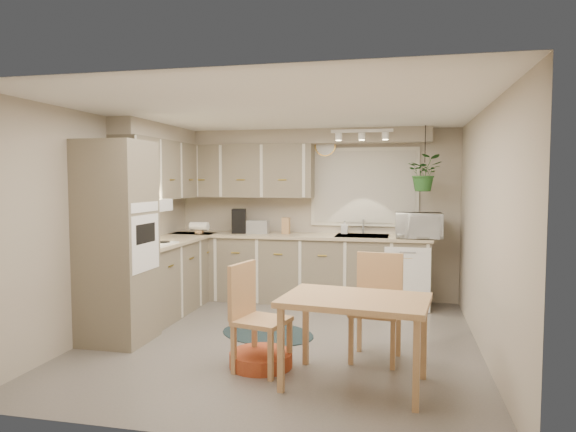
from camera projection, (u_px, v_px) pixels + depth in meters
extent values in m
plane|color=#6A645D|center=(282.00, 341.00, 5.41)|extent=(4.20, 4.20, 0.00)
plane|color=white|center=(282.00, 111.00, 5.24)|extent=(4.20, 4.20, 0.00)
cube|color=#AEA390|center=(315.00, 215.00, 7.37)|extent=(4.00, 0.04, 2.40)
cube|color=#AEA390|center=(207.00, 258.00, 3.28)|extent=(4.00, 0.04, 2.40)
cube|color=#AEA390|center=(109.00, 224.00, 5.76)|extent=(0.04, 4.20, 2.40)
cube|color=#AEA390|center=(485.00, 232.00, 4.90)|extent=(0.04, 4.20, 2.40)
cube|color=gray|center=(169.00, 277.00, 6.60)|extent=(0.60, 1.85, 0.90)
cube|color=gray|center=(297.00, 269.00, 7.18)|extent=(3.60, 0.60, 0.90)
cube|color=beige|center=(169.00, 241.00, 6.56)|extent=(0.64, 1.89, 0.04)
cube|color=beige|center=(297.00, 236.00, 7.13)|extent=(3.64, 0.64, 0.04)
cube|color=gray|center=(117.00, 242.00, 5.33)|extent=(0.65, 0.65, 2.10)
cube|color=white|center=(145.00, 243.00, 5.26)|extent=(0.02, 0.56, 0.58)
cube|color=gray|center=(162.00, 170.00, 6.65)|extent=(0.35, 2.00, 0.75)
cube|color=gray|center=(244.00, 171.00, 7.37)|extent=(2.00, 0.35, 0.75)
cube|color=#AEA390|center=(160.00, 133.00, 6.62)|extent=(0.30, 2.00, 0.20)
cube|color=#AEA390|center=(299.00, 137.00, 7.19)|extent=(3.60, 0.30, 0.20)
cube|color=white|center=(148.00, 244.00, 6.00)|extent=(0.52, 0.58, 0.02)
cube|color=white|center=(146.00, 206.00, 5.97)|extent=(0.40, 0.60, 0.14)
cube|color=beige|center=(364.00, 187.00, 7.17)|extent=(1.40, 0.02, 1.00)
cube|color=beige|center=(364.00, 187.00, 7.18)|extent=(1.50, 0.02, 1.10)
cube|color=#A7AAAE|center=(362.00, 239.00, 6.95)|extent=(0.70, 0.48, 0.10)
cube|color=white|center=(407.00, 280.00, 6.55)|extent=(0.58, 0.02, 0.83)
cube|color=white|center=(362.00, 131.00, 6.61)|extent=(0.80, 0.04, 0.04)
cylinder|color=gold|center=(325.00, 146.00, 7.24)|extent=(0.30, 0.03, 0.30)
cube|color=tan|center=(355.00, 341.00, 4.22)|extent=(1.26, 0.92, 0.74)
cube|color=tan|center=(262.00, 318.00, 4.54)|extent=(0.54, 0.54, 0.95)
cube|color=tan|center=(376.00, 308.00, 4.80)|extent=(0.52, 0.52, 0.99)
ellipsoid|color=black|center=(268.00, 333.00, 5.66)|extent=(1.28, 1.11, 0.01)
cylinder|color=#A74D21|center=(261.00, 359.00, 4.67)|extent=(0.76, 0.76, 0.13)
imported|color=white|center=(419.00, 223.00, 6.68)|extent=(0.60, 0.34, 0.40)
imported|color=white|center=(345.00, 231.00, 7.15)|extent=(0.09, 0.20, 0.09)
imported|color=#295F26|center=(425.00, 177.00, 6.62)|extent=(0.43, 0.48, 0.37)
cube|color=black|center=(239.00, 221.00, 7.31)|extent=(0.25, 0.28, 0.35)
cube|color=#A7AAAE|center=(258.00, 227.00, 7.28)|extent=(0.31, 0.18, 0.19)
cube|color=tan|center=(286.00, 226.00, 7.22)|extent=(0.10, 0.10, 0.23)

